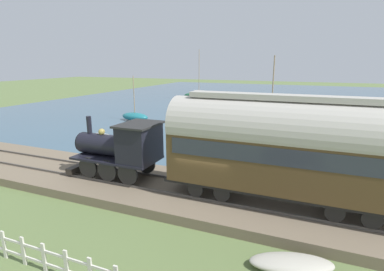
{
  "coord_description": "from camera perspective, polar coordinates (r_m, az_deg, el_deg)",
  "views": [
    {
      "loc": [
        -12.82,
        -4.43,
        6.78
      ],
      "look_at": [
        3.15,
        2.17,
        2.52
      ],
      "focal_mm": 28.0,
      "sensor_mm": 36.0,
      "label": 1
    }
  ],
  "objects": [
    {
      "name": "rail_embankment",
      "position": [
        15.22,
        3.38,
        -11.64
      ],
      "size": [
        5.37,
        56.0,
        0.59
      ],
      "color": "#756651",
      "rests_on": "ground"
    },
    {
      "name": "rowboat_near_shore",
      "position": [
        28.77,
        -16.47,
        0.0
      ],
      "size": [
        1.14,
        2.81,
        0.34
      ],
      "rotation": [
        0.0,
        0.0,
        -0.16
      ],
      "color": "beige",
      "rests_on": "harbor_water"
    },
    {
      "name": "sailboat_green",
      "position": [
        55.65,
        1.32,
        7.59
      ],
      "size": [
        2.0,
        6.42,
        8.96
      ],
      "rotation": [
        0.0,
        0.0,
        -0.15
      ],
      "color": "#236B42",
      "rests_on": "harbor_water"
    },
    {
      "name": "beached_dinghy",
      "position": [
        11.39,
        18.41,
        -22.1
      ],
      "size": [
        1.88,
        3.0,
        0.44
      ],
      "color": "#B7B2A3",
      "rests_on": "ground"
    },
    {
      "name": "ground_plane",
      "position": [
        15.16,
        3.12,
        -12.74
      ],
      "size": [
        200.0,
        200.0,
        0.0
      ],
      "primitive_type": "plane",
      "color": "#607542"
    },
    {
      "name": "harbor_water",
      "position": [
        56.58,
        17.92,
        6.3
      ],
      "size": [
        80.0,
        80.0,
        0.01
      ],
      "color": "#426075",
      "rests_on": "ground"
    },
    {
      "name": "steam_locomotive",
      "position": [
        16.67,
        -12.99,
        -1.98
      ],
      "size": [
        2.42,
        5.25,
        3.24
      ],
      "color": "black",
      "rests_on": "rail_embankment"
    },
    {
      "name": "sailboat_teal",
      "position": [
        36.1,
        -10.81,
        3.58
      ],
      "size": [
        2.15,
        3.76,
        5.24
      ],
      "rotation": [
        0.0,
        0.0,
        -0.12
      ],
      "color": "#1E707A",
      "rests_on": "harbor_water"
    },
    {
      "name": "passenger_coach",
      "position": [
        13.54,
        16.54,
        -1.86
      ],
      "size": [
        2.55,
        10.34,
        4.87
      ],
      "color": "black",
      "rests_on": "rail_embankment"
    },
    {
      "name": "sailboat_white",
      "position": [
        25.03,
        14.51,
        -1.17
      ],
      "size": [
        1.59,
        5.61,
        7.26
      ],
      "rotation": [
        0.0,
        0.0,
        -0.05
      ],
      "color": "white",
      "rests_on": "harbor_water"
    },
    {
      "name": "rowboat_far_out",
      "position": [
        20.11,
        28.61,
        -6.87
      ],
      "size": [
        2.27,
        3.08,
        0.48
      ],
      "rotation": [
        0.0,
        0.0,
        0.49
      ],
      "color": "silver",
      "rests_on": "harbor_water"
    }
  ]
}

